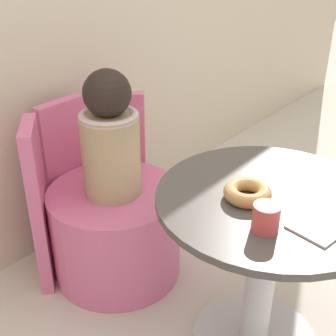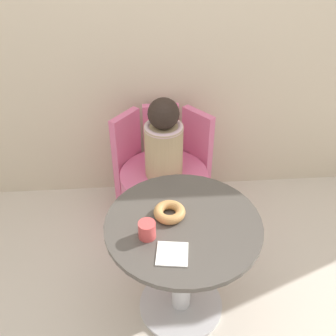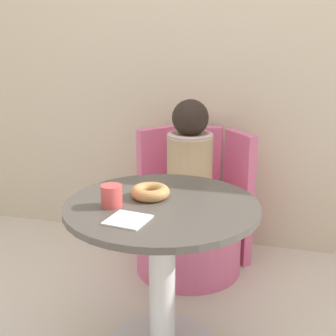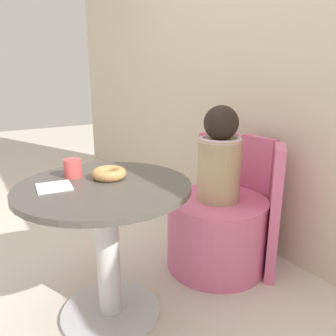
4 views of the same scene
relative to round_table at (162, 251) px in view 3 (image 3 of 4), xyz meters
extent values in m
cube|color=beige|center=(0.04, 1.09, 0.76)|extent=(6.00, 0.06, 2.40)
cylinder|color=silver|center=(0.00, 0.00, -0.13)|extent=(0.10, 0.10, 0.59)
cylinder|color=#4C4742|center=(0.00, 0.00, 0.18)|extent=(0.73, 0.73, 0.02)
cylinder|color=#DB6693|center=(-0.05, 0.68, -0.24)|extent=(0.55, 0.55, 0.41)
cube|color=#DB6693|center=(-0.05, 0.98, -0.08)|extent=(0.24, 0.05, 0.72)
cube|color=#DB6693|center=(0.19, 0.87, -0.08)|extent=(0.19, 0.21, 0.72)
cube|color=#DB6693|center=(-0.28, 0.87, -0.08)|extent=(0.19, 0.21, 0.72)
cylinder|color=tan|center=(-0.05, 0.68, 0.14)|extent=(0.23, 0.23, 0.34)
torus|color=beige|center=(-0.05, 0.68, 0.29)|extent=(0.23, 0.23, 0.04)
sphere|color=black|center=(-0.05, 0.68, 0.39)|extent=(0.18, 0.18, 0.18)
torus|color=tan|center=(-0.06, 0.05, 0.21)|extent=(0.15, 0.15, 0.04)
cylinder|color=#DB4C4C|center=(-0.17, -0.07, 0.23)|extent=(0.08, 0.08, 0.08)
cube|color=white|center=(-0.07, -0.18, 0.19)|extent=(0.15, 0.15, 0.01)
camera|label=1|loc=(-1.15, -0.56, 0.96)|focal=50.00mm
camera|label=2|loc=(-0.17, -1.28, 1.46)|focal=42.00mm
camera|label=3|loc=(0.44, -1.55, 0.81)|focal=50.00mm
camera|label=4|loc=(1.22, -0.48, 0.62)|focal=35.00mm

